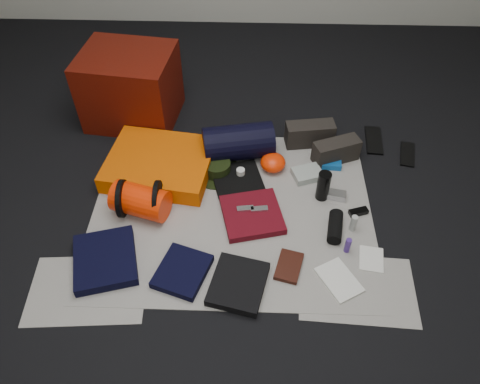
{
  "coord_description": "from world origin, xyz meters",
  "views": [
    {
      "loc": [
        0.11,
        -1.77,
        2.05
      ],
      "look_at": [
        0.04,
        0.05,
        0.1
      ],
      "focal_mm": 35.0,
      "sensor_mm": 36.0,
      "label": 1
    }
  ],
  "objects_px": {
    "navy_duffel": "(238,142)",
    "water_bottle": "(323,186)",
    "red_cabinet": "(131,87)",
    "sleeping_pad": "(160,164)",
    "paperback_book": "(289,266)",
    "compact_camera": "(337,195)",
    "stuff_sack": "(140,201)"
  },
  "relations": [
    {
      "from": "navy_duffel",
      "to": "red_cabinet",
      "type": "bearing_deg",
      "value": 140.73
    },
    {
      "from": "water_bottle",
      "to": "paperback_book",
      "type": "relative_size",
      "value": 1.01
    },
    {
      "from": "compact_camera",
      "to": "paperback_book",
      "type": "height_order",
      "value": "compact_camera"
    },
    {
      "from": "red_cabinet",
      "to": "stuff_sack",
      "type": "relative_size",
      "value": 1.88
    },
    {
      "from": "red_cabinet",
      "to": "water_bottle",
      "type": "distance_m",
      "value": 1.45
    },
    {
      "from": "water_bottle",
      "to": "paperback_book",
      "type": "xyz_separation_m",
      "value": [
        -0.21,
        -0.51,
        -0.08
      ]
    },
    {
      "from": "red_cabinet",
      "to": "sleeping_pad",
      "type": "xyz_separation_m",
      "value": [
        0.26,
        -0.55,
        -0.18
      ]
    },
    {
      "from": "red_cabinet",
      "to": "stuff_sack",
      "type": "bearing_deg",
      "value": -69.62
    },
    {
      "from": "compact_camera",
      "to": "paperback_book",
      "type": "relative_size",
      "value": 0.55
    },
    {
      "from": "stuff_sack",
      "to": "water_bottle",
      "type": "distance_m",
      "value": 1.05
    },
    {
      "from": "stuff_sack",
      "to": "water_bottle",
      "type": "bearing_deg",
      "value": 8.17
    },
    {
      "from": "red_cabinet",
      "to": "compact_camera",
      "type": "relative_size",
      "value": 5.63
    },
    {
      "from": "stuff_sack",
      "to": "sleeping_pad",
      "type": "bearing_deg",
      "value": 80.99
    },
    {
      "from": "navy_duffel",
      "to": "paperback_book",
      "type": "relative_size",
      "value": 2.32
    },
    {
      "from": "paperback_book",
      "to": "water_bottle",
      "type": "bearing_deg",
      "value": 82.19
    },
    {
      "from": "navy_duffel",
      "to": "compact_camera",
      "type": "height_order",
      "value": "navy_duffel"
    },
    {
      "from": "navy_duffel",
      "to": "paperback_book",
      "type": "height_order",
      "value": "navy_duffel"
    },
    {
      "from": "sleeping_pad",
      "to": "stuff_sack",
      "type": "height_order",
      "value": "stuff_sack"
    },
    {
      "from": "red_cabinet",
      "to": "water_bottle",
      "type": "bearing_deg",
      "value": -23.29
    },
    {
      "from": "navy_duffel",
      "to": "water_bottle",
      "type": "distance_m",
      "value": 0.61
    },
    {
      "from": "sleeping_pad",
      "to": "navy_duffel",
      "type": "distance_m",
      "value": 0.51
    },
    {
      "from": "navy_duffel",
      "to": "sleeping_pad",
      "type": "bearing_deg",
      "value": -173.48
    },
    {
      "from": "water_bottle",
      "to": "navy_duffel",
      "type": "bearing_deg",
      "value": 145.8
    },
    {
      "from": "navy_duffel",
      "to": "water_bottle",
      "type": "height_order",
      "value": "navy_duffel"
    },
    {
      "from": "red_cabinet",
      "to": "paperback_book",
      "type": "height_order",
      "value": "red_cabinet"
    },
    {
      "from": "stuff_sack",
      "to": "compact_camera",
      "type": "bearing_deg",
      "value": 7.41
    },
    {
      "from": "compact_camera",
      "to": "paperback_book",
      "type": "distance_m",
      "value": 0.59
    },
    {
      "from": "red_cabinet",
      "to": "water_bottle",
      "type": "height_order",
      "value": "red_cabinet"
    },
    {
      "from": "water_bottle",
      "to": "red_cabinet",
      "type": "bearing_deg",
      "value": 149.27
    },
    {
      "from": "sleeping_pad",
      "to": "paperback_book",
      "type": "bearing_deg",
      "value": -42.1
    },
    {
      "from": "sleeping_pad",
      "to": "paperback_book",
      "type": "xyz_separation_m",
      "value": [
        0.77,
        -0.7,
        -0.04
      ]
    },
    {
      "from": "red_cabinet",
      "to": "sleeping_pad",
      "type": "height_order",
      "value": "red_cabinet"
    }
  ]
}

